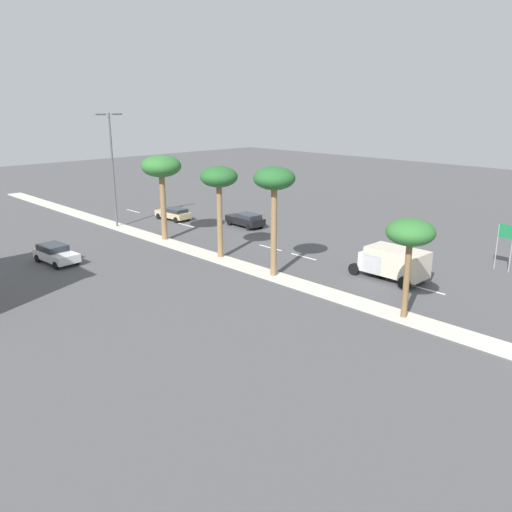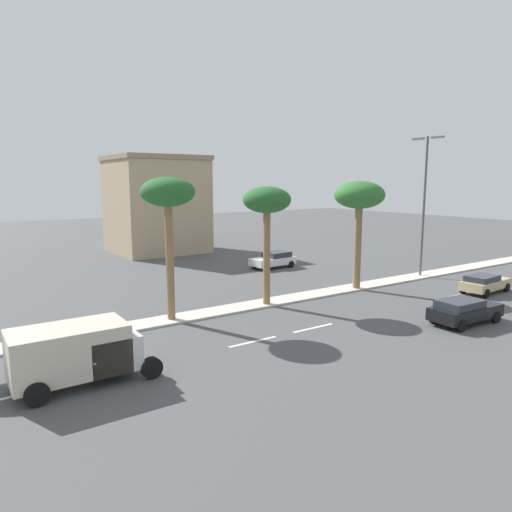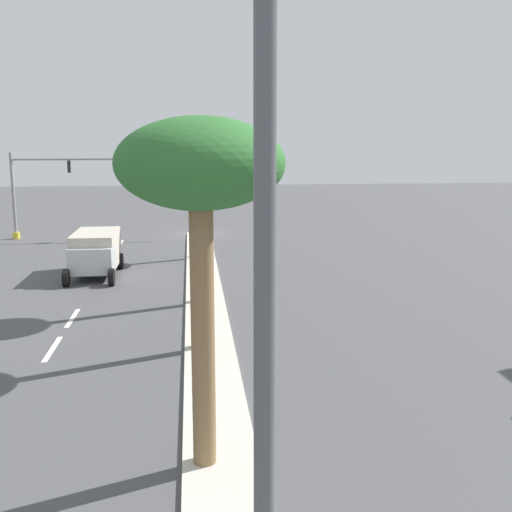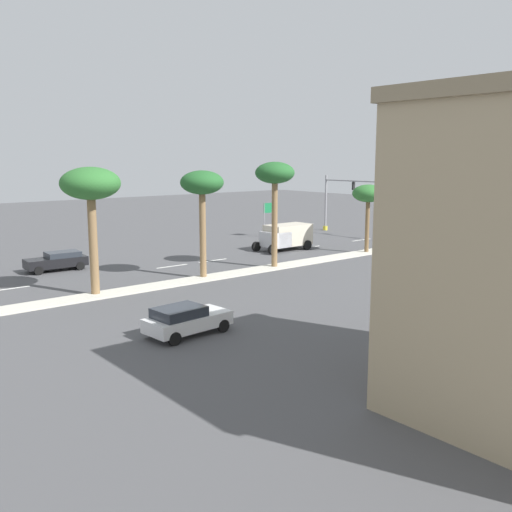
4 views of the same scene
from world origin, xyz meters
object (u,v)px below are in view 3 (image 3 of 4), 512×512
Objects in this scene: palm_tree_outboard at (197,167)px; box_truck at (95,252)px; palm_tree_leading at (200,174)px; palm_tree_front at (200,175)px; street_lamp_front at (265,233)px; palm_tree_left at (202,148)px; traffic_signal_gantry at (75,182)px.

box_truck is (5.54, -12.96, -5.23)m from palm_tree_outboard.
palm_tree_leading is (0.03, 8.18, 0.22)m from palm_tree_outboard.
palm_tree_front is 8.48m from box_truck.
street_lamp_front is (-0.43, 8.07, -0.05)m from palm_tree_leading.
palm_tree_outboard is (0.38, 17.59, 1.30)m from palm_tree_front.
street_lamp_front is (-0.39, 16.25, 0.18)m from palm_tree_outboard.
palm_tree_front is 33.87m from street_lamp_front.
palm_tree_left reaches higher than palm_tree_outboard.
palm_tree_leading reaches higher than traffic_signal_gantry.
street_lamp_front is (-0.01, 33.84, 1.48)m from palm_tree_front.
palm_tree_left is (0.06, 11.07, 1.82)m from palm_tree_front.
box_truck is (-3.31, 13.74, -2.94)m from traffic_signal_gantry.
box_truck is (5.86, -6.44, -5.75)m from palm_tree_left.
palm_tree_left reaches higher than box_truck.
palm_tree_front is 25.81m from palm_tree_leading.
street_lamp_front is 2.08× the size of box_truck.
box_truck is (5.93, -29.21, -5.41)m from street_lamp_front.
traffic_signal_gantry is 1.48× the size of street_lamp_front.
palm_tree_outboard is at bearing -88.61° from street_lamp_front.
palm_tree_front is at bearing -91.24° from palm_tree_outboard.
traffic_signal_gantry is at bearing -65.58° from palm_tree_left.
palm_tree_front is 1.10× the size of box_truck.
street_lamp_front is at bearing 91.39° from palm_tree_outboard.
palm_tree_left reaches higher than traffic_signal_gantry.
palm_tree_leading is (0.35, 14.70, -0.30)m from palm_tree_left.
street_lamp_front reaches higher than box_truck.
palm_tree_left is at bearing 114.42° from traffic_signal_gantry.
traffic_signal_gantry is 3.07× the size of box_truck.
box_truck is at bearing -66.86° from palm_tree_outboard.
traffic_signal_gantry is at bearing -76.47° from box_truck.
street_lamp_front is 30.30m from box_truck.
palm_tree_leading is at bearing 89.08° from palm_tree_front.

